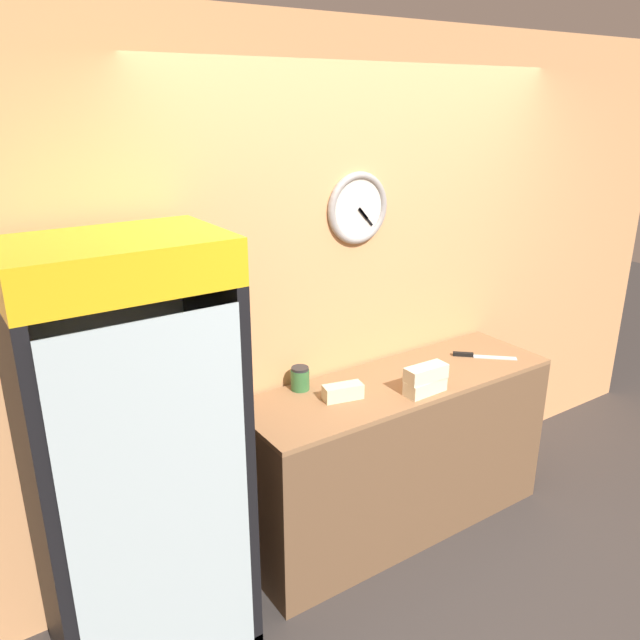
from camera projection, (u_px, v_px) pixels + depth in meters
The scene contains 9 objects.
ground_plane at pixel (506, 614), 2.98m from camera, with size 14.00×14.00×0.00m, color #383330.
wall_back at pixel (365, 286), 3.43m from camera, with size 5.20×0.09×2.70m.
prep_counter at pixel (397, 454), 3.48m from camera, with size 1.79×0.55×0.91m.
beverage_cooler at pixel (129, 438), 2.54m from camera, with size 0.80×0.61×1.86m.
sandwich_stack_bottom at pixel (425, 386), 3.16m from camera, with size 0.23×0.10×0.07m.
sandwich_stack_middle at pixel (426, 373), 3.14m from camera, with size 0.23×0.10×0.07m.
sandwich_flat_left at pixel (343, 392), 3.10m from camera, with size 0.21×0.12×0.08m.
chefs_knife at pixel (476, 356), 3.62m from camera, with size 0.29×0.27×0.02m.
condiment_jar at pixel (300, 378), 3.20m from camera, with size 0.10×0.10×0.12m.
Camera 1 is at (-2.04, -1.45, 2.33)m, focal length 35.00 mm.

